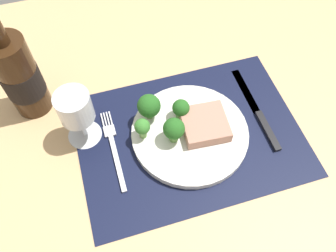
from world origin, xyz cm
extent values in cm
cube|color=tan|center=(0.00, 0.00, -1.50)|extent=(140.00, 110.00, 3.00)
cube|color=black|center=(0.00, 0.00, 0.15)|extent=(46.81, 33.79, 0.30)
cylinder|color=silver|center=(0.00, 0.00, 1.10)|extent=(24.47, 24.47, 1.60)
cube|color=tan|center=(3.13, -0.50, 3.21)|extent=(9.77, 9.62, 2.62)
cylinder|color=#5B8942|center=(-3.79, -0.71, 2.96)|extent=(1.91, 1.91, 2.11)
sphere|color=#235B1E|center=(-3.79, -0.71, 5.88)|extent=(4.38, 4.38, 4.38)
cylinder|color=#5B8942|center=(-7.03, 6.00, 2.84)|extent=(1.40, 1.40, 1.88)
sphere|color=#235B1E|center=(-7.03, 6.00, 5.85)|extent=(4.88, 4.88, 4.88)
cylinder|color=#5B8942|center=(-0.72, 4.22, 2.66)|extent=(1.90, 1.90, 1.51)
sphere|color=#235B1E|center=(-0.72, 4.22, 4.96)|extent=(3.64, 3.64, 3.64)
cylinder|color=#6B994C|center=(-9.56, 1.84, 2.98)|extent=(1.56, 1.56, 2.16)
sphere|color=#387A2D|center=(-9.56, 1.84, 5.43)|extent=(3.22, 3.22, 3.22)
cube|color=silver|center=(-16.02, -2.00, 0.55)|extent=(1.00, 13.00, 0.50)
cube|color=silver|center=(-16.02, 5.80, 0.55)|extent=(2.40, 2.60, 0.40)
cube|color=silver|center=(-16.92, 8.90, 0.55)|extent=(0.30, 3.60, 0.35)
cube|color=silver|center=(-16.32, 8.90, 0.55)|extent=(0.30, 3.60, 0.35)
cube|color=silver|center=(-15.72, 8.90, 0.55)|extent=(0.30, 3.60, 0.35)
cube|color=silver|center=(-15.12, 8.90, 0.55)|extent=(0.30, 3.60, 0.35)
cube|color=black|center=(16.21, -3.90, 0.70)|extent=(1.40, 10.00, 0.80)
cube|color=silver|center=(16.21, 7.60, 0.45)|extent=(1.80, 13.00, 0.30)
cylinder|color=#331E0F|center=(-30.59, 17.79, 9.49)|extent=(7.89, 7.89, 18.98)
cylinder|color=black|center=(-30.59, 17.79, 8.54)|extent=(8.05, 8.05, 6.64)
cylinder|color=silver|center=(-21.18, 6.67, 0.20)|extent=(7.12, 7.12, 0.40)
cylinder|color=silver|center=(-21.18, 6.67, 3.73)|extent=(0.80, 0.80, 6.66)
cylinder|color=silver|center=(-21.18, 6.67, 10.19)|extent=(6.82, 6.82, 6.27)
cylinder|color=#560C19|center=(-21.18, 6.67, 8.35)|extent=(6.00, 6.00, 2.57)
camera|label=1|loc=(-15.24, -34.70, 63.97)|focal=37.36mm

